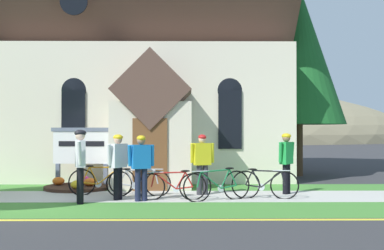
% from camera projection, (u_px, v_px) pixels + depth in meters
% --- Properties ---
extents(ground, '(140.00, 140.00, 0.00)m').
position_uv_depth(ground, '(48.00, 185.00, 14.41)').
color(ground, '#333335').
extents(sidewalk_slab, '(32.00, 2.04, 0.01)m').
position_uv_depth(sidewalk_slab, '(48.00, 196.00, 11.95)').
color(sidewalk_slab, '#B7B5AD').
rests_on(sidewalk_slab, ground).
extents(grass_verge, '(32.00, 1.99, 0.01)m').
position_uv_depth(grass_verge, '(20.00, 210.00, 9.93)').
color(grass_verge, '#427F33').
rests_on(grass_verge, ground).
extents(church_lawn, '(24.00, 1.65, 0.01)m').
position_uv_depth(church_lawn, '(67.00, 188.00, 13.79)').
color(church_lawn, '#427F33').
rests_on(church_lawn, ground).
extents(church_building, '(14.97, 11.40, 12.46)m').
position_uv_depth(church_building, '(89.00, 62.00, 19.14)').
color(church_building, beige).
rests_on(church_building, ground).
extents(church_sign, '(1.90, 0.23, 1.83)m').
position_uv_depth(church_sign, '(82.00, 148.00, 13.96)').
color(church_sign, slate).
rests_on(church_sign, ground).
extents(flower_bed, '(1.98, 1.98, 0.34)m').
position_uv_depth(flower_bed, '(78.00, 186.00, 13.49)').
color(flower_bed, '#382319').
rests_on(flower_bed, ground).
extents(bicycle_red, '(1.77, 0.33, 0.83)m').
position_uv_depth(bicycle_red, '(102.00, 181.00, 12.28)').
color(bicycle_red, black).
rests_on(bicycle_red, ground).
extents(bicycle_blue, '(1.71, 0.24, 0.79)m').
position_uv_depth(bicycle_blue, '(265.00, 184.00, 11.57)').
color(bicycle_blue, black).
rests_on(bicycle_blue, ground).
extents(bicycle_white, '(1.71, 0.69, 0.84)m').
position_uv_depth(bicycle_white, '(217.00, 185.00, 11.24)').
color(bicycle_white, black).
rests_on(bicycle_white, ground).
extents(bicycle_silver, '(1.74, 0.10, 0.77)m').
position_uv_depth(bicycle_silver, '(172.00, 186.00, 11.35)').
color(bicycle_silver, black).
rests_on(bicycle_silver, ground).
extents(bicycle_green, '(1.72, 0.08, 0.77)m').
position_uv_depth(bicycle_green, '(138.00, 183.00, 12.00)').
color(bicycle_green, black).
rests_on(bicycle_green, ground).
extents(cyclist_in_orange_jersey, '(0.46, 0.61, 1.65)m').
position_uv_depth(cyclist_in_orange_jersey, '(118.00, 162.00, 11.37)').
color(cyclist_in_orange_jersey, black).
rests_on(cyclist_in_orange_jersey, ground).
extents(cyclist_in_blue_jersey, '(0.50, 0.60, 1.67)m').
position_uv_depth(cyclist_in_blue_jersey, '(286.00, 158.00, 12.41)').
color(cyclist_in_blue_jersey, black).
rests_on(cyclist_in_blue_jersey, ground).
extents(cyclist_in_yellow_jersey, '(0.35, 0.82, 1.76)m').
position_uv_depth(cyclist_in_yellow_jersey, '(80.00, 160.00, 10.81)').
color(cyclist_in_yellow_jersey, black).
rests_on(cyclist_in_yellow_jersey, ground).
extents(cyclist_in_red_jersey, '(0.65, 0.32, 1.64)m').
position_uv_depth(cyclist_in_red_jersey, '(202.00, 160.00, 12.26)').
color(cyclist_in_red_jersey, '#2D2D33').
rests_on(cyclist_in_red_jersey, ground).
extents(cyclist_in_white_jersey, '(0.63, 0.36, 1.63)m').
position_uv_depth(cyclist_in_white_jersey, '(141.00, 163.00, 11.16)').
color(cyclist_in_white_jersey, '#191E38').
rests_on(cyclist_in_white_jersey, ground).
extents(roadside_conifer, '(3.54, 3.54, 7.49)m').
position_uv_depth(roadside_conifer, '(298.00, 53.00, 17.46)').
color(roadside_conifer, '#4C3823').
rests_on(roadside_conifer, ground).
extents(distant_hill, '(76.51, 54.81, 18.24)m').
position_uv_depth(distant_hill, '(188.00, 141.00, 79.48)').
color(distant_hill, '#847A5B').
rests_on(distant_hill, ground).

